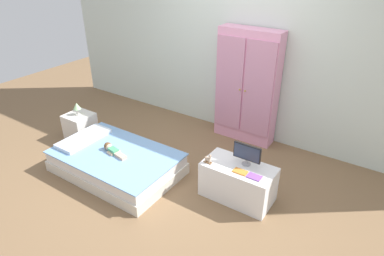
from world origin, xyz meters
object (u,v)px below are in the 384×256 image
Objects in this scene: tv_monitor at (247,153)px; nightstand at (80,126)px; table_lamp at (77,107)px; tv_stand at (238,182)px; book_purple at (254,177)px; book_orange at (240,172)px; bed at (117,162)px; rocking_horse_toy at (208,159)px; doll at (111,149)px; wardrobe at (247,87)px.

nightstand is at bearing -176.77° from tv_monitor.
tv_stand is (2.53, 0.07, -0.30)m from table_lamp.
tv_monitor reaches higher than book_purple.
book_orange is 1.00× the size of book_purple.
table_lamp is 2.58m from tv_monitor.
bed is at bearing -17.02° from table_lamp.
table_lamp reaches higher than bed.
tv_monitor reaches higher than rocking_horse_toy.
doll is at bearing -173.41° from bed.
tv_stand is 0.43m from rocking_horse_toy.
doll is 1.27m from rocking_horse_toy.
bed is 0.19m from doll.
doll is 3.47× the size of rocking_horse_toy.
tv_monitor reaches higher than doll.
book_purple is (0.22, -0.09, 0.22)m from tv_stand.
book_purple is (0.53, 0.04, -0.05)m from rocking_horse_toy.
book_orange is (0.01, -0.16, -0.14)m from tv_monitor.
rocking_horse_toy is 0.53m from book_purple.
tv_stand is at bearing 14.68° from doll.
wardrobe is 1.54m from book_orange.
nightstand is at bearing -145.84° from wardrobe.
rocking_horse_toy reaches higher than doll.
book_orange reaches higher than bed.
table_lamp is at bearing 162.98° from bed.
bed is at bearing -119.29° from wardrobe.
wardrobe is 1.61m from book_purple.
tv_stand is 0.36m from tv_monitor.
tv_stand is at bearing 1.69° from nightstand.
tv_monitor is (1.52, 0.47, 0.43)m from bed.
wardrobe is at bearing 119.10° from book_purple.
bed is 10.46× the size of book_purple.
nightstand is at bearing 179.57° from book_orange.
rocking_horse_toy reaches higher than book_purple.
nightstand is 3.43× the size of rocking_horse_toy.
doll is 2.67× the size of book_purple.
bed is at bearing -17.02° from nightstand.
wardrobe is (0.99, 1.67, 0.48)m from doll.
doll is at bearing -170.02° from book_purple.
bed is 3.92× the size of doll.
book_orange is at bearing -66.25° from wardrobe.
book_orange is at bearing 11.12° from bed.
doll is 1.06m from table_lamp.
nightstand is 2.11× the size of table_lamp.
doll is 2.01m from wardrobe.
tv_stand is 0.32m from book_purple.
bed is 1.10m from nightstand.
table_lamp is 0.23× the size of tv_stand.
nightstand is at bearing -90.00° from table_lamp.
rocking_horse_toy is 0.77× the size of book_purple.
bed is 1.53m from tv_stand.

